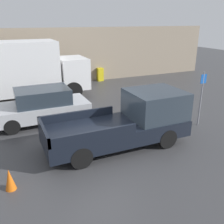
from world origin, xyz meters
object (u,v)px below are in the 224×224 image
delivery_truck (17,70)px  parking_sign (201,96)px  car (42,106)px  newspaper_box (100,74)px  traffic_cone (10,179)px  pickup_truck (130,121)px

delivery_truck → parking_sign: size_ratio=3.06×
car → newspaper_box: car is taller
newspaper_box → traffic_cone: bearing=-122.3°
traffic_cone → car: bearing=70.4°
parking_sign → traffic_cone: parking_sign is taller
car → delivery_truck: bearing=99.7°
delivery_truck → newspaper_box: (6.27, 2.86, -1.36)m
pickup_truck → traffic_cone: size_ratio=8.23×
pickup_truck → parking_sign: parking_sign is taller
newspaper_box → delivery_truck: bearing=-155.5°
car → pickup_truck: bearing=-52.4°
car → parking_sign: size_ratio=1.78×
delivery_truck → newspaper_box: delivery_truck is taller
parking_sign → delivery_truck: bearing=134.8°
newspaper_box → traffic_cone: size_ratio=1.54×
pickup_truck → car: pickup_truck is taller
parking_sign → newspaper_box: size_ratio=2.42×
pickup_truck → delivery_truck: size_ratio=0.72×
car → traffic_cone: car is taller
pickup_truck → parking_sign: 3.77m
pickup_truck → newspaper_box: (2.83, 10.37, -0.42)m
parking_sign → pickup_truck: bearing=-175.6°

